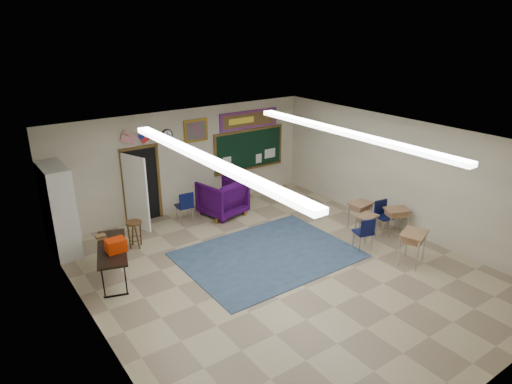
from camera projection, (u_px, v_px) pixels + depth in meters
floor at (282, 272)px, 10.27m from camera, size 9.00×9.00×0.00m
back_wall at (186, 161)px, 13.17m from camera, size 8.00×0.04×3.00m
front_wall at (487, 314)px, 6.32m from camera, size 8.00×0.04×3.00m
left_wall at (96, 265)px, 7.57m from camera, size 0.04×9.00×3.00m
right_wall at (403, 176)px, 11.92m from camera, size 0.04×9.00×3.00m
ceiling at (285, 142)px, 9.21m from camera, size 8.00×9.00×0.04m
area_rug at (268, 255)px, 10.99m from camera, size 4.00×3.00×0.02m
fluorescent_strips at (285, 145)px, 9.24m from camera, size 3.86×6.00×0.10m
doorway at (140, 187)px, 12.40m from camera, size 1.10×0.89×2.16m
chalkboard at (249, 151)px, 14.35m from camera, size 2.55×0.14×1.30m
bulletin_board at (249, 119)px, 14.01m from camera, size 2.10×0.05×0.55m
framed_art_print at (196, 131)px, 13.04m from camera, size 0.75×0.05×0.65m
wall_clock at (167, 135)px, 12.55m from camera, size 0.32×0.05×0.32m
wall_flags at (138, 135)px, 12.02m from camera, size 1.16×0.06×0.70m
storage_cabinet at (59, 210)px, 10.80m from camera, size 0.59×1.25×2.20m
wingback_armchair at (222, 197)px, 13.13m from camera, size 1.33×1.35×1.05m
student_chair_reading at (184, 207)px, 12.66m from camera, size 0.49×0.49×0.91m
student_chair_desk_a at (363, 233)px, 11.15m from camera, size 0.54×0.54×0.86m
student_chair_desk_b at (384, 218)px, 12.00m from camera, size 0.50×0.50×0.88m
student_desk_front_left at (366, 226)px, 11.71m from camera, size 0.59×0.48×0.65m
student_desk_front_right at (360, 214)px, 12.31m from camera, size 0.65×0.51×0.73m
student_desk_back_left at (412, 247)px, 10.45m from camera, size 0.80×0.70×0.80m
student_desk_back_right at (396, 220)px, 11.94m from camera, size 0.73×0.65×0.72m
folding_table at (114, 261)px, 9.91m from camera, size 1.12×1.89×1.02m
wooden_stool at (135, 234)px, 11.28m from camera, size 0.39×0.39×0.68m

